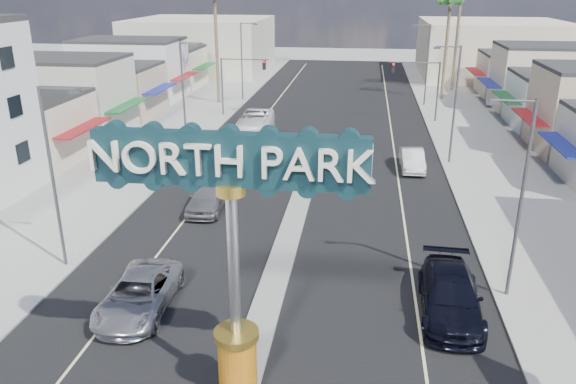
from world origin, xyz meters
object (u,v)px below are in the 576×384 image
(gateway_sign, at_px, (233,240))
(streetlight_l_near, at_px, (55,170))
(traffic_signal_left, at_px, (239,75))
(streetlight_r_near, at_px, (518,191))
(suv_left, at_px, (139,294))
(suv_right, at_px, (450,295))
(streetlight_r_far, at_px, (426,61))
(streetlight_r_mid, at_px, (453,99))
(car_parked_left, at_px, (208,197))
(streetlight_l_mid, at_px, (185,92))
(city_bus, at_px, (253,137))
(palm_left_far, at_px, (215,0))
(streetlight_l_far, at_px, (243,57))
(palm_right_mid, at_px, (450,7))
(car_parked_right, at_px, (412,160))
(traffic_signal_right, at_px, (420,79))

(gateway_sign, height_order, streetlight_l_near, gateway_sign)
(traffic_signal_left, relative_size, streetlight_r_near, 0.67)
(streetlight_r_near, bearing_deg, suv_left, -168.21)
(suv_right, bearing_deg, streetlight_r_far, 88.70)
(streetlight_r_far, bearing_deg, traffic_signal_left, -157.80)
(streetlight_r_near, relative_size, streetlight_r_mid, 1.00)
(suv_right, height_order, car_parked_left, suv_right)
(traffic_signal_left, height_order, streetlight_r_far, streetlight_r_far)
(streetlight_l_mid, relative_size, streetlight_r_near, 1.00)
(city_bus, bearing_deg, palm_left_far, 108.50)
(gateway_sign, height_order, streetlight_r_near, gateway_sign)
(palm_left_far, bearing_deg, streetlight_r_far, 4.88)
(streetlight_l_near, relative_size, streetlight_l_far, 1.00)
(streetlight_l_near, relative_size, suv_right, 1.48)
(palm_right_mid, height_order, car_parked_right, palm_right_mid)
(car_parked_left, bearing_deg, streetlight_l_mid, 111.23)
(car_parked_right, bearing_deg, gateway_sign, -107.45)
(palm_right_mid, relative_size, suv_left, 2.12)
(streetlight_r_near, xyz_separation_m, streetlight_r_far, (0.00, 42.00, 0.00))
(streetlight_l_far, distance_m, streetlight_r_near, 46.90)
(streetlight_l_mid, xyz_separation_m, palm_right_mid, (23.43, 26.00, 5.54))
(streetlight_r_far, xyz_separation_m, city_bus, (-15.51, -21.76, -3.57))
(city_bus, bearing_deg, car_parked_left, -95.48)
(streetlight_r_mid, bearing_deg, gateway_sign, -110.42)
(suv_right, distance_m, car_parked_right, 19.87)
(palm_right_mid, relative_size, car_parked_right, 2.59)
(palm_left_far, height_order, palm_right_mid, palm_left_far)
(palm_left_far, relative_size, car_parked_left, 2.61)
(streetlight_l_mid, height_order, streetlight_l_far, same)
(suv_right, height_order, city_bus, city_bus)
(suv_left, bearing_deg, traffic_signal_left, 94.19)
(streetlight_r_near, height_order, streetlight_r_far, same)
(traffic_signal_right, bearing_deg, suv_left, -111.34)
(streetlight_l_near, relative_size, car_parked_left, 1.79)
(palm_right_mid, bearing_deg, gateway_sign, -103.53)
(palm_left_far, height_order, suv_left, palm_left_far)
(streetlight_r_mid, bearing_deg, streetlight_r_far, 90.00)
(streetlight_r_mid, height_order, car_parked_right, streetlight_r_mid)
(traffic_signal_right, bearing_deg, palm_right_mid, 72.37)
(streetlight_l_far, bearing_deg, traffic_signal_left, -81.14)
(traffic_signal_left, relative_size, city_bus, 0.56)
(gateway_sign, bearing_deg, suv_left, 138.75)
(traffic_signal_right, distance_m, streetlight_l_far, 21.20)
(streetlight_l_far, height_order, streetlight_r_mid, same)
(palm_left_far, xyz_separation_m, city_bus, (7.93, -19.76, -10.00))
(suv_left, relative_size, city_bus, 0.53)
(streetlight_r_mid, bearing_deg, city_bus, 179.13)
(streetlight_l_near, distance_m, streetlight_r_mid, 28.90)
(streetlight_r_mid, bearing_deg, car_parked_left, -143.59)
(traffic_signal_left, relative_size, car_parked_right, 1.28)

